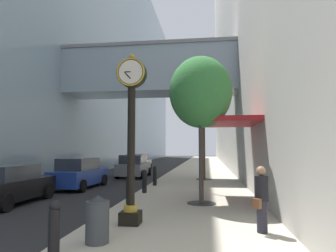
{
  "coord_description": "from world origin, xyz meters",
  "views": [
    {
      "loc": [
        3.4,
        -3.0,
        2.25
      ],
      "look_at": [
        0.82,
        16.38,
        3.69
      ],
      "focal_mm": 31.84,
      "sensor_mm": 36.0,
      "label": 1
    }
  ],
  "objects_px": {
    "bollard_third": "(129,189)",
    "street_tree_near": "(201,93)",
    "street_clock": "(131,129)",
    "car_black_far": "(8,185)",
    "bollard_nearest": "(54,227)",
    "bollard_fifth": "(155,175)",
    "car_white_trailing": "(138,162)",
    "trash_bin": "(97,218)",
    "car_blue_near": "(79,174)",
    "pedestrian_walking": "(261,198)",
    "car_grey_mid": "(134,166)",
    "bollard_fourth": "(144,181)",
    "street_tree_mid_near": "(203,101)"
  },
  "relations": [
    {
      "from": "bollard_fourth",
      "to": "car_blue_near",
      "type": "distance_m",
      "value": 4.64
    },
    {
      "from": "street_clock",
      "to": "car_blue_near",
      "type": "bearing_deg",
      "value": 122.72
    },
    {
      "from": "car_blue_near",
      "to": "car_white_trailing",
      "type": "distance_m",
      "value": 12.93
    },
    {
      "from": "car_black_far",
      "to": "bollard_third",
      "type": "bearing_deg",
      "value": 0.49
    },
    {
      "from": "trash_bin",
      "to": "bollard_third",
      "type": "bearing_deg",
      "value": 96.41
    },
    {
      "from": "trash_bin",
      "to": "car_blue_near",
      "type": "height_order",
      "value": "car_blue_near"
    },
    {
      "from": "bollard_nearest",
      "to": "bollard_fourth",
      "type": "relative_size",
      "value": 1.0
    },
    {
      "from": "bollard_third",
      "to": "pedestrian_walking",
      "type": "distance_m",
      "value": 5.42
    },
    {
      "from": "street_clock",
      "to": "car_black_far",
      "type": "bearing_deg",
      "value": 153.48
    },
    {
      "from": "pedestrian_walking",
      "to": "car_grey_mid",
      "type": "distance_m",
      "value": 16.32
    },
    {
      "from": "bollard_fourth",
      "to": "bollard_fifth",
      "type": "bearing_deg",
      "value": 90.0
    },
    {
      "from": "bollard_fifth",
      "to": "street_tree_near",
      "type": "xyz_separation_m",
      "value": [
        2.72,
        -5.12,
        3.69
      ]
    },
    {
      "from": "street_clock",
      "to": "bollard_third",
      "type": "relative_size",
      "value": 4.44
    },
    {
      "from": "street_tree_mid_near",
      "to": "pedestrian_walking",
      "type": "bearing_deg",
      "value": -82.75
    },
    {
      "from": "car_black_far",
      "to": "street_tree_near",
      "type": "bearing_deg",
      "value": 3.57
    },
    {
      "from": "bollard_fifth",
      "to": "car_white_trailing",
      "type": "xyz_separation_m",
      "value": [
        -3.84,
        12.21,
        0.09
      ]
    },
    {
      "from": "bollard_fifth",
      "to": "car_white_trailing",
      "type": "distance_m",
      "value": 12.8
    },
    {
      "from": "bollard_fourth",
      "to": "pedestrian_walking",
      "type": "distance_m",
      "value": 7.44
    },
    {
      "from": "street_clock",
      "to": "car_grey_mid",
      "type": "distance_m",
      "value": 14.93
    },
    {
      "from": "bollard_nearest",
      "to": "pedestrian_walking",
      "type": "height_order",
      "value": "pedestrian_walking"
    },
    {
      "from": "street_clock",
      "to": "car_blue_near",
      "type": "height_order",
      "value": "street_clock"
    },
    {
      "from": "bollard_third",
      "to": "pedestrian_walking",
      "type": "height_order",
      "value": "pedestrian_walking"
    },
    {
      "from": "bollard_nearest",
      "to": "street_tree_near",
      "type": "bearing_deg",
      "value": 65.59
    },
    {
      "from": "bollard_nearest",
      "to": "car_black_far",
      "type": "distance_m",
      "value": 7.4
    },
    {
      "from": "bollard_fourth",
      "to": "car_white_trailing",
      "type": "relative_size",
      "value": 0.23
    },
    {
      "from": "street_tree_near",
      "to": "bollard_third",
      "type": "bearing_deg",
      "value": -170.92
    },
    {
      "from": "bollard_fourth",
      "to": "car_grey_mid",
      "type": "distance_m",
      "value": 9.08
    },
    {
      "from": "street_tree_mid_near",
      "to": "car_black_far",
      "type": "height_order",
      "value": "street_tree_mid_near"
    },
    {
      "from": "car_black_far",
      "to": "bollard_fourth",
      "type": "bearing_deg",
      "value": 29.72
    },
    {
      "from": "street_tree_near",
      "to": "car_white_trailing",
      "type": "bearing_deg",
      "value": 110.74
    },
    {
      "from": "street_clock",
      "to": "car_black_far",
      "type": "distance_m",
      "value": 6.76
    },
    {
      "from": "street_clock",
      "to": "car_black_far",
      "type": "height_order",
      "value": "street_clock"
    },
    {
      "from": "bollard_nearest",
      "to": "bollard_third",
      "type": "height_order",
      "value": "same"
    },
    {
      "from": "street_clock",
      "to": "trash_bin",
      "type": "height_order",
      "value": "street_clock"
    },
    {
      "from": "bollard_third",
      "to": "street_tree_near",
      "type": "bearing_deg",
      "value": 9.08
    },
    {
      "from": "bollard_fifth",
      "to": "car_black_far",
      "type": "distance_m",
      "value": 7.46
    },
    {
      "from": "street_tree_near",
      "to": "pedestrian_walking",
      "type": "distance_m",
      "value": 5.28
    },
    {
      "from": "bollard_third",
      "to": "trash_bin",
      "type": "bearing_deg",
      "value": -83.59
    },
    {
      "from": "car_blue_near",
      "to": "bollard_fourth",
      "type": "bearing_deg",
      "value": -26.38
    },
    {
      "from": "street_clock",
      "to": "street_tree_mid_near",
      "type": "relative_size",
      "value": 0.71
    },
    {
      "from": "street_tree_mid_near",
      "to": "car_black_far",
      "type": "xyz_separation_m",
      "value": [
        -7.66,
        -9.19,
        -4.67
      ]
    },
    {
      "from": "street_clock",
      "to": "bollard_fourth",
      "type": "relative_size",
      "value": 4.44
    },
    {
      "from": "bollard_nearest",
      "to": "street_tree_mid_near",
      "type": "height_order",
      "value": "street_tree_mid_near"
    },
    {
      "from": "street_clock",
      "to": "car_white_trailing",
      "type": "xyz_separation_m",
      "value": [
        -4.67,
        20.69,
        -1.99
      ]
    },
    {
      "from": "trash_bin",
      "to": "pedestrian_walking",
      "type": "xyz_separation_m",
      "value": [
        3.78,
        1.32,
        0.33
      ]
    },
    {
      "from": "street_tree_near",
      "to": "trash_bin",
      "type": "distance_m",
      "value": 6.64
    },
    {
      "from": "street_tree_near",
      "to": "trash_bin",
      "type": "xyz_separation_m",
      "value": [
        -2.2,
        -5.05,
        -3.72
      ]
    },
    {
      "from": "car_blue_near",
      "to": "car_grey_mid",
      "type": "bearing_deg",
      "value": 77.67
    },
    {
      "from": "car_grey_mid",
      "to": "car_black_far",
      "type": "distance_m",
      "value": 11.7
    },
    {
      "from": "pedestrian_walking",
      "to": "car_grey_mid",
      "type": "height_order",
      "value": "pedestrian_walking"
    }
  ]
}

